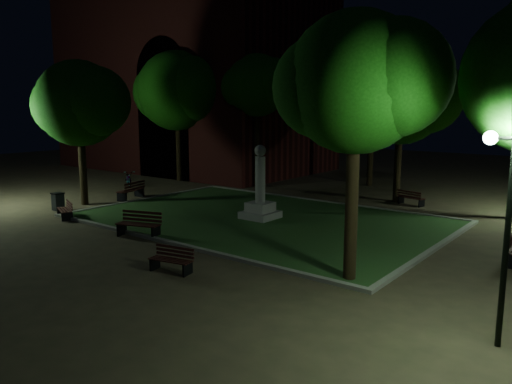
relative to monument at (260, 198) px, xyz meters
The scene contains 21 objects.
ground 2.22m from the monument, 90.00° to the right, with size 80.00×80.00×0.00m, color #423625.
lawn 0.92m from the monument, ahead, with size 15.00×10.00×0.08m, color #274B1F.
lawn_kerb 0.90m from the monument, ahead, with size 15.40×10.40×0.12m.
monument is the anchor object (origin of this frame).
building_main 20.77m from the monument, 143.38° to the left, with size 20.00×12.00×15.00m.
tree_west 10.27m from the monument, 163.16° to the right, with size 5.17×4.22×7.15m.
tree_north_wl 10.49m from the monument, 128.57° to the left, with size 4.60×3.75×8.02m.
tree_north_er 9.39m from the monument, 68.30° to the left, with size 5.72×4.67×7.63m.
tree_se 9.37m from the monument, 33.94° to the right, with size 4.68×3.82×7.42m.
tree_nw 13.62m from the monument, 152.33° to the left, with size 6.34×5.17×8.48m.
tree_far_north 12.89m from the monument, 91.96° to the left, with size 5.04×4.12×7.99m.
tree_extra 6.89m from the monument, 48.64° to the left, with size 5.59×4.56×8.58m.
lamppost_se 12.80m from the monument, 29.48° to the right, with size 1.18×0.28×4.42m.
lamppost_nw 14.97m from the monument, 149.97° to the left, with size 1.18×0.28×3.92m.
bench_near_left 5.43m from the monument, 110.88° to the right, with size 1.81×1.11×0.94m.
bench_near_right 7.48m from the monument, 73.19° to the right, with size 1.43×0.74×0.75m.
bench_west_near 8.65m from the monument, 144.22° to the right, with size 1.44×0.95×0.75m.
bench_left_side 8.43m from the monument, behind, with size 1.04×1.83×0.95m.
bench_far_side 8.27m from the monument, 61.37° to the left, with size 1.44×0.78×0.75m.
trash_bin 9.86m from the monument, 153.93° to the right, with size 0.51×0.51×0.85m.
bicycle 12.23m from the monument, 169.30° to the left, with size 0.66×1.89×0.99m, color black.
Camera 1 is at (12.98, -14.87, 4.89)m, focal length 35.00 mm.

